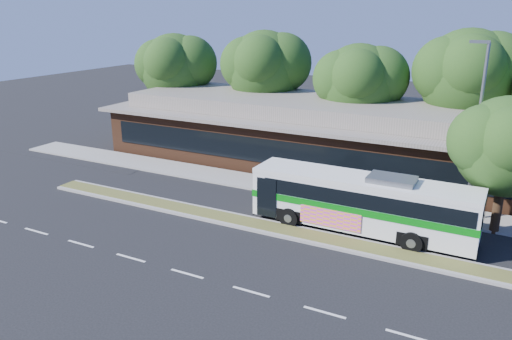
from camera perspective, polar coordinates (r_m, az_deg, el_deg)
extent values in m
plane|color=black|center=(25.00, -1.24, -6.77)|extent=(120.00, 120.00, 0.00)
cube|color=#464B1F|center=(25.45, -0.59, -6.12)|extent=(26.00, 1.10, 0.15)
cube|color=gray|center=(30.33, 4.58, -2.20)|extent=(44.00, 2.60, 0.12)
cube|color=black|center=(42.93, -16.09, 3.05)|extent=(14.00, 12.00, 0.01)
cube|color=#4F2B18|center=(35.80, 8.80, 3.34)|extent=(32.00, 10.00, 3.20)
cube|color=slate|center=(35.42, 8.93, 6.03)|extent=(33.20, 11.20, 0.24)
cube|color=slate|center=(35.30, 8.98, 7.03)|extent=(30.00, 8.00, 1.00)
cube|color=black|center=(31.21, 5.78, 1.51)|extent=(30.00, 0.06, 1.60)
cylinder|color=slate|center=(26.61, 23.86, 3.47)|extent=(0.16, 0.16, 9.00)
cube|color=slate|center=(26.02, 24.22, 13.22)|extent=(0.90, 0.18, 0.14)
cylinder|color=black|center=(44.33, -9.03, 6.62)|extent=(0.44, 0.44, 3.99)
sphere|color=#1C4216|center=(43.78, -9.27, 11.42)|extent=(5.80, 5.80, 5.80)
sphere|color=#1C4216|center=(43.32, -7.53, 12.05)|extent=(4.52, 4.52, 4.52)
cylinder|color=black|center=(41.02, 0.91, 6.09)|extent=(0.44, 0.44, 4.20)
sphere|color=#1C4216|center=(40.41, 0.93, 11.52)|extent=(6.00, 6.00, 6.00)
sphere|color=#1C4216|center=(40.19, 2.99, 12.15)|extent=(4.68, 4.68, 4.68)
cylinder|color=black|center=(37.30, 11.29, 4.24)|extent=(0.44, 0.44, 3.78)
sphere|color=#1C4216|center=(36.65, 11.62, 9.67)|extent=(5.60, 5.60, 5.60)
sphere|color=#1C4216|center=(36.68, 13.77, 10.24)|extent=(4.37, 4.37, 4.37)
cylinder|color=black|center=(36.96, 22.22, 3.64)|extent=(0.44, 0.44, 4.41)
sphere|color=#1C4216|center=(36.28, 22.97, 9.87)|extent=(6.20, 6.20, 6.20)
sphere|color=#1C4216|center=(36.60, 25.33, 10.42)|extent=(4.84, 4.84, 4.84)
cube|color=silver|center=(24.71, 11.99, -3.60)|extent=(10.77, 2.36, 2.47)
cube|color=black|center=(24.47, 12.66, -2.62)|extent=(9.91, 2.40, 0.74)
cube|color=silver|center=(24.33, 12.15, -1.12)|extent=(10.79, 2.38, 0.23)
cube|color=#04700E|center=(24.73, 11.97, -3.76)|extent=(10.83, 2.42, 0.34)
cube|color=black|center=(26.44, 0.76, -1.08)|extent=(0.07, 2.01, 1.53)
cube|color=black|center=(23.76, 24.67, -4.25)|extent=(0.07, 1.88, 0.99)
cube|color=#DD41C0|center=(24.22, 8.44, -5.48)|extent=(3.05, 0.07, 0.90)
cube|color=slate|center=(23.96, 15.27, -1.06)|extent=(2.16, 1.45, 0.27)
cylinder|color=black|center=(25.14, 3.81, -5.43)|extent=(0.99, 0.33, 0.99)
cylinder|color=black|center=(27.06, 5.77, -3.76)|extent=(0.99, 0.33, 0.99)
cylinder|color=black|center=(23.58, 17.36, -7.89)|extent=(0.99, 0.33, 0.99)
cylinder|color=black|center=(25.62, 18.35, -5.89)|extent=(0.99, 0.33, 0.99)
imported|color=silver|center=(39.08, -10.74, 3.04)|extent=(4.97, 3.16, 1.34)
cylinder|color=black|center=(26.74, 25.92, -3.57)|extent=(0.44, 0.44, 2.94)
sphere|color=#1C4216|center=(25.93, 26.76, 2.40)|extent=(4.73, 4.73, 4.73)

